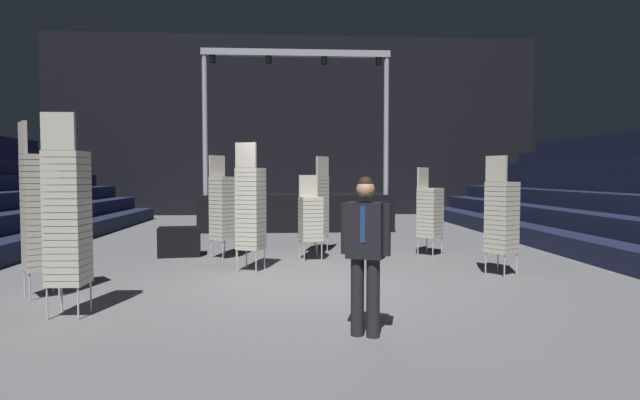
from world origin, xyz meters
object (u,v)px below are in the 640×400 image
object	(u,v)px
man_with_tie	(365,246)
chair_stack_mid_right	(316,204)
chair_stack_mid_centre	(39,210)
chair_stack_rear_left	(310,217)
chair_stack_front_left	(223,207)
stage_riser	(296,208)
chair_stack_mid_left	(502,216)
equipment_road_case	(179,242)
chair_stack_front_right	(251,207)
chair_stack_rear_right	(430,211)
chair_stack_rear_centre	(67,216)

from	to	relation	value
man_with_tie	chair_stack_mid_right	bearing A→B (deg)	-64.77
chair_stack_mid_centre	chair_stack_rear_left	bearing A→B (deg)	91.13
man_with_tie	chair_stack_front_left	size ratio (longest dim) A/B	0.80
stage_riser	man_with_tie	size ratio (longest dim) A/B	3.45
chair_stack_mid_centre	chair_stack_mid_left	bearing A→B (deg)	63.37
equipment_road_case	chair_stack_rear_left	bearing A→B (deg)	-12.82
man_with_tie	chair_stack_rear_left	bearing A→B (deg)	-62.46
chair_stack_front_left	chair_stack_rear_left	xyz separation A→B (m)	(1.88, -0.33, -0.21)
man_with_tie	stage_riser	bearing A→B (deg)	-63.81
chair_stack_front_right	chair_stack_rear_right	bearing A→B (deg)	44.33
stage_riser	chair_stack_rear_right	world-z (taller)	stage_riser
man_with_tie	equipment_road_case	distance (m)	6.77
chair_stack_rear_left	chair_stack_rear_centre	size ratio (longest dim) A/B	0.70
chair_stack_mid_left	chair_stack_mid_centre	xyz separation A→B (m)	(-7.46, -1.20, 0.21)
chair_stack_front_left	chair_stack_front_right	bearing A→B (deg)	67.03
chair_stack_mid_left	chair_stack_rear_centre	world-z (taller)	chair_stack_rear_centre
stage_riser	chair_stack_rear_left	distance (m)	6.73
stage_riser	chair_stack_rear_left	bearing A→B (deg)	-88.29
man_with_tie	chair_stack_mid_centre	world-z (taller)	chair_stack_mid_centre
chair_stack_front_left	chair_stack_mid_right	distance (m)	2.19
man_with_tie	chair_stack_rear_centre	world-z (taller)	chair_stack_rear_centre
chair_stack_mid_right	chair_stack_mid_centre	bearing A→B (deg)	176.71
chair_stack_mid_right	equipment_road_case	world-z (taller)	chair_stack_mid_right
chair_stack_rear_right	equipment_road_case	xyz separation A→B (m)	(-5.57, 0.21, -0.67)
chair_stack_mid_centre	chair_stack_rear_left	world-z (taller)	chair_stack_mid_centre
chair_stack_front_right	chair_stack_rear_centre	xyz separation A→B (m)	(-2.09, -3.00, 0.08)
chair_stack_rear_right	chair_stack_rear_centre	bearing A→B (deg)	-6.12
chair_stack_rear_centre	chair_stack_rear_left	bearing A→B (deg)	53.83
stage_riser	chair_stack_mid_left	xyz separation A→B (m)	(3.55, -8.61, 0.41)
stage_riser	man_with_tie	bearing A→B (deg)	-87.24
chair_stack_mid_left	chair_stack_rear_right	bearing A→B (deg)	161.76
stage_riser	chair_stack_rear_centre	xyz separation A→B (m)	(-3.06, -10.90, 0.62)
stage_riser	chair_stack_front_right	world-z (taller)	stage_riser
man_with_tie	chair_stack_rear_right	world-z (taller)	chair_stack_rear_right
chair_stack_mid_right	equipment_road_case	xyz separation A→B (m)	(-3.06, -0.43, -0.79)
chair_stack_front_right	chair_stack_rear_left	size ratio (longest dim) A/B	1.33
chair_stack_rear_right	chair_stack_rear_left	bearing A→B (deg)	-34.55
chair_stack_rear_right	equipment_road_case	world-z (taller)	chair_stack_rear_right
man_with_tie	chair_stack_front_left	xyz separation A→B (m)	(-2.25, 5.57, 0.10)
chair_stack_front_right	chair_stack_rear_right	xyz separation A→B (m)	(3.87, 1.62, -0.21)
chair_stack_rear_centre	equipment_road_case	xyz separation A→B (m)	(0.38, 4.83, -0.96)
chair_stack_mid_centre	stage_riser	bearing A→B (deg)	122.46
man_with_tie	equipment_road_case	size ratio (longest dim) A/B	1.98
chair_stack_rear_right	equipment_road_case	distance (m)	5.62
chair_stack_front_right	equipment_road_case	size ratio (longest dim) A/B	2.66
chair_stack_mid_left	chair_stack_rear_right	size ratio (longest dim) A/B	1.09
man_with_tie	chair_stack_front_right	xyz separation A→B (m)	(-1.55, 4.06, 0.18)
man_with_tie	chair_stack_rear_right	distance (m)	6.13
chair_stack_mid_right	man_with_tie	bearing A→B (deg)	-135.69
chair_stack_mid_left	equipment_road_case	distance (m)	6.77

